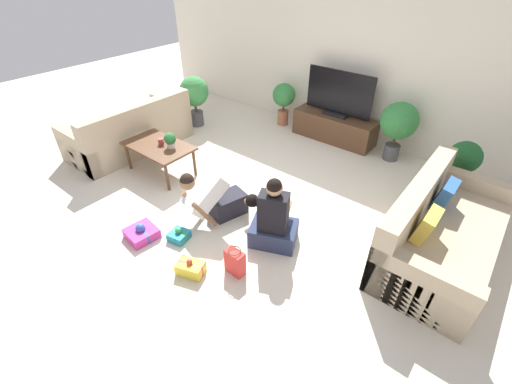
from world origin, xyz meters
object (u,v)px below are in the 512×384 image
Objects in this scene: potted_plant_corner_right at (461,166)px; person_sitting at (274,221)px; person_kneeling at (213,197)px; coffee_table at (159,148)px; potted_plant_corner_left at (194,94)px; potted_plant_back_left at (284,98)px; gift_bag_a at (235,262)px; mug at (161,142)px; gift_box_a at (190,268)px; tabletop_plant at (170,140)px; gift_box_b at (142,233)px; potted_plant_back_right at (399,123)px; sofa_left at (131,132)px; dog at (264,204)px; gift_box_c at (179,235)px; tv at (339,96)px; tv_console at (334,127)px; sofa_right at (439,234)px.

potted_plant_corner_right is 0.89× the size of person_sitting.
person_sitting is (0.83, 0.12, -0.02)m from person_kneeling.
potted_plant_corner_left is (-0.85, 1.52, 0.19)m from coffee_table.
potted_plant_corner_left is 1.16× the size of potted_plant_back_left.
gift_bag_a is 2.36m from mug.
tabletop_plant is (-1.64, 1.17, 0.51)m from gift_box_a.
tabletop_plant is at bearing 178.80° from person_kneeling.
coffee_table is 1.45m from person_kneeling.
gift_bag_a is at bearing 13.65° from gift_box_b.
tabletop_plant is at bearing 123.69° from gift_box_b.
potted_plant_back_right is at bearing 46.81° from tabletop_plant.
sofa_left is at bearing 172.29° from mug.
mug is (-2.18, 0.83, 0.36)m from gift_bag_a.
dog is 1.08m from gift_box_c.
gift_box_b is at bearing -166.35° from gift_bag_a.
potted_plant_back_left is 3.31m from person_sitting.
potted_plant_corner_left is at bearing -154.58° from tv.
potted_plant_corner_right is 3.62× the size of tabletop_plant.
gift_box_b is 1.26m from gift_bag_a.
potted_plant_corner_right is 0.87× the size of potted_plant_corner_left.
tabletop_plant is (1.06, -1.45, -0.02)m from potted_plant_corner_left.
potted_plant_back_left is 2.51× the size of gift_bag_a.
gift_bag_a is 1.42× the size of tabletop_plant.
potted_plant_corner_left is 1.98× the size of dog.
gift_box_c is at bearing -92.40° from tv_console.
gift_bag_a reaches higher than gift_box_b.
coffee_table is 2.85× the size of gift_box_b.
sofa_right is at bearing -56.40° from potted_plant_back_right.
coffee_table is at bearing -160.92° from tabletop_plant.
gift_box_a is (-0.40, -0.92, -0.25)m from person_sitting.
mug is (0.88, -1.48, -0.10)m from potted_plant_corner_left.
sofa_right is 2.58m from person_kneeling.
person_sitting is (0.75, -2.81, -0.48)m from tv.
potted_plant_corner_left is 1.10× the size of person_kneeling.
tv is 1.48× the size of potted_plant_back_left.
tv_console is 1.81× the size of potted_plant_back_left.
gift_box_a is at bearing 65.78° from sofa_left.
gift_box_c is at bearing -74.83° from potted_plant_back_left.
sofa_left is 1.37× the size of tv_console.
coffee_table is 1.15× the size of person_sitting.
gift_box_b is at bearing -102.88° from person_kneeling.
potted_plant_back_left reaches higher than gift_box_b.
sofa_right reaches higher than gift_box_c.
mug is (-0.40, -2.54, -0.02)m from potted_plant_back_left.
potted_plant_corner_right is at bearing 8.03° from potted_plant_corner_left.
sofa_left is 1.05m from mug.
tv_console reaches higher than gift_box_b.
gift_box_b is at bearing -81.34° from potted_plant_back_left.
potted_plant_corner_left reaches higher than tabletop_plant.
potted_plant_back_right reaches higher than dog.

